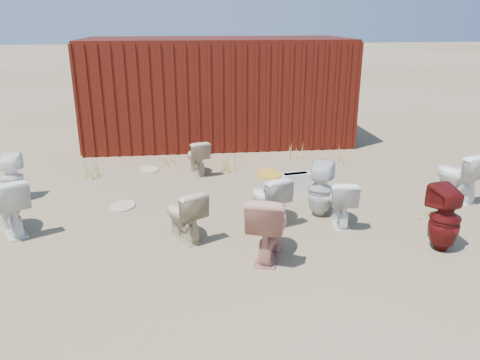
{
  "coord_description": "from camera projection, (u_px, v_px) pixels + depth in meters",
  "views": [
    {
      "loc": [
        -0.76,
        -5.93,
        2.84
      ],
      "look_at": [
        0.0,
        0.6,
        0.55
      ],
      "focal_mm": 35.0,
      "sensor_mm": 36.0,
      "label": 1
    }
  ],
  "objects": [
    {
      "name": "ground",
      "position": [
        245.0,
        231.0,
        6.58
      ],
      "size": [
        100.0,
        100.0,
        0.0
      ],
      "primitive_type": "plane",
      "color": "brown",
      "rests_on": "ground"
    },
    {
      "name": "shipping_container",
      "position": [
        218.0,
        91.0,
        11.06
      ],
      "size": [
        6.0,
        2.4,
        2.4
      ],
      "primitive_type": "cube",
      "color": "#4B120C",
      "rests_on": "ground"
    },
    {
      "name": "toilet_front_a",
      "position": [
        9.0,
        205.0,
        6.4
      ],
      "size": [
        0.79,
        0.92,
        0.81
      ],
      "primitive_type": "imported",
      "rotation": [
        0.0,
        0.0,
        3.65
      ],
      "color": "white",
      "rests_on": "ground"
    },
    {
      "name": "toilet_front_pink",
      "position": [
        269.0,
        225.0,
        5.75
      ],
      "size": [
        0.72,
        0.94,
        0.84
      ],
      "primitive_type": "imported",
      "rotation": [
        0.0,
        0.0,
        2.8
      ],
      "color": "tan",
      "rests_on": "ground"
    },
    {
      "name": "toilet_front_c",
      "position": [
        341.0,
        202.0,
        6.69
      ],
      "size": [
        0.49,
        0.73,
        0.69
      ],
      "primitive_type": "imported",
      "rotation": [
        0.0,
        0.0,
        2.98
      ],
      "color": "white",
      "rests_on": "ground"
    },
    {
      "name": "toilet_front_maroon",
      "position": [
        445.0,
        219.0,
        5.91
      ],
      "size": [
        0.45,
        0.46,
        0.86
      ],
      "primitive_type": "imported",
      "rotation": [
        0.0,
        0.0,
        3.32
      ],
      "color": "#570F0E",
      "rests_on": "ground"
    },
    {
      "name": "toilet_front_e",
      "position": [
        458.0,
        176.0,
        7.61
      ],
      "size": [
        0.66,
        0.89,
        0.81
      ],
      "primitive_type": "imported",
      "rotation": [
        0.0,
        0.0,
        3.43
      ],
      "color": "white",
      "rests_on": "ground"
    },
    {
      "name": "toilet_back_a",
      "position": [
        12.0,
        178.0,
        7.56
      ],
      "size": [
        0.37,
        0.38,
        0.77
      ],
      "primitive_type": "imported",
      "rotation": [
        0.0,
        0.0,
        3.2
      ],
      "color": "white",
      "rests_on": "ground"
    },
    {
      "name": "toilet_back_beige_left",
      "position": [
        184.0,
        214.0,
        6.25
      ],
      "size": [
        0.68,
        0.79,
        0.7
      ],
      "primitive_type": "imported",
      "rotation": [
        0.0,
        0.0,
        3.64
      ],
      "color": "#BEB08B",
      "rests_on": "ground"
    },
    {
      "name": "toilet_back_beige_right",
      "position": [
        197.0,
        157.0,
        8.88
      ],
      "size": [
        0.52,
        0.72,
        0.67
      ],
      "primitive_type": "imported",
      "rotation": [
        0.0,
        0.0,
        3.4
      ],
      "color": "#C7B192",
      "rests_on": "ground"
    },
    {
      "name": "toilet_back_yellowlid",
      "position": [
        269.0,
        198.0,
        6.76
      ],
      "size": [
        0.63,
        0.81,
        0.72
      ],
      "primitive_type": "imported",
      "rotation": [
        0.0,
        0.0,
        3.51
      ],
      "color": "silver",
      "rests_on": "ground"
    },
    {
      "name": "toilet_back_e",
      "position": [
        320.0,
        189.0,
        6.97
      ],
      "size": [
        0.5,
        0.51,
        0.83
      ],
      "primitive_type": "imported",
      "rotation": [
        0.0,
        0.0,
        2.7
      ],
      "color": "silver",
      "rests_on": "ground"
    },
    {
      "name": "yellow_lid",
      "position": [
        269.0,
        174.0,
        6.64
      ],
      "size": [
        0.37,
        0.46,
        0.02
      ],
      "primitive_type": "ellipsoid",
      "color": "gold",
      "rests_on": "toilet_back_yellowlid"
    },
    {
      "name": "loose_tank",
      "position": [
        295.0,
        183.0,
        7.95
      ],
      "size": [
        0.53,
        0.29,
        0.35
      ],
      "primitive_type": "cube",
      "rotation": [
        0.0,
        0.0,
        0.18
      ],
      "color": "white",
      "rests_on": "ground"
    },
    {
      "name": "loose_lid_near",
      "position": [
        123.0,
        206.0,
        7.41
      ],
      "size": [
        0.51,
        0.58,
        0.02
      ],
      "primitive_type": "ellipsoid",
      "rotation": [
        0.0,
        0.0,
        -0.3
      ],
      "color": "#C5AB8F",
      "rests_on": "ground"
    },
    {
      "name": "loose_lid_far",
      "position": [
        149.0,
        169.0,
        9.19
      ],
      "size": [
        0.47,
        0.54,
        0.02
      ],
      "primitive_type": "ellipsoid",
      "rotation": [
        0.0,
        0.0,
        0.25
      ],
      "color": "#C1BA8C",
      "rests_on": "ground"
    },
    {
      "name": "weed_clump_a",
      "position": [
        90.0,
        169.0,
        8.74
      ],
      "size": [
        0.36,
        0.36,
        0.33
      ],
      "primitive_type": "cone",
      "color": "#B2AB47",
      "rests_on": "ground"
    },
    {
      "name": "weed_clump_b",
      "position": [
        230.0,
        163.0,
        9.09
      ],
      "size": [
        0.32,
        0.32,
        0.31
      ],
      "primitive_type": "cone",
      "color": "#B2AB47",
      "rests_on": "ground"
    },
    {
      "name": "weed_clump_c",
      "position": [
        336.0,
        156.0,
        9.55
      ],
      "size": [
        0.36,
        0.36,
        0.34
      ],
      "primitive_type": "cone",
      "color": "#B2AB47",
      "rests_on": "ground"
    },
    {
      "name": "weed_clump_d",
      "position": [
        170.0,
        160.0,
        9.49
      ],
      "size": [
        0.3,
        0.3,
        0.22
      ],
      "primitive_type": "cone",
      "color": "#B2AB47",
      "rests_on": "ground"
    },
    {
      "name": "weed_clump_e",
      "position": [
        294.0,
        150.0,
        9.97
      ],
      "size": [
        0.34,
        0.34,
        0.32
      ],
      "primitive_type": "cone",
      "color": "#B2AB47",
      "rests_on": "ground"
    },
    {
      "name": "weed_clump_f",
      "position": [
        425.0,
        211.0,
        6.97
      ],
      "size": [
        0.28,
        0.28,
        0.22
      ],
      "primitive_type": "cone",
      "color": "#B2AB47",
      "rests_on": "ground"
    }
  ]
}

